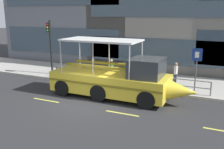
# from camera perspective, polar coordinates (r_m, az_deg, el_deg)

# --- Properties ---
(ground_plane) EXTENTS (120.00, 120.00, 0.00)m
(ground_plane) POSITION_cam_1_polar(r_m,az_deg,el_deg) (14.72, -5.25, -6.13)
(ground_plane) COLOR #2B2B2D
(sidewalk) EXTENTS (32.00, 4.80, 0.18)m
(sidewalk) POSITION_cam_1_polar(r_m,az_deg,el_deg) (19.53, 2.88, -0.78)
(sidewalk) COLOR #A8A59E
(sidewalk) RESTS_ON ground_plane
(curb_edge) EXTENTS (32.00, 0.18, 0.18)m
(curb_edge) POSITION_cam_1_polar(r_m,az_deg,el_deg) (17.32, -0.17, -2.67)
(curb_edge) COLOR #B2ADA3
(curb_edge) RESTS_ON ground_plane
(lane_centreline) EXTENTS (25.80, 0.12, 0.01)m
(lane_centreline) POSITION_cam_1_polar(r_m,az_deg,el_deg) (14.08, -6.85, -7.10)
(lane_centreline) COLOR #DBD64C
(lane_centreline) RESTS_ON ground_plane
(curb_guardrail) EXTENTS (11.13, 0.09, 0.87)m
(curb_guardrail) POSITION_cam_1_polar(r_m,az_deg,el_deg) (17.14, 2.67, -0.49)
(curb_guardrail) COLOR gray
(curb_guardrail) RESTS_ON sidewalk
(traffic_light_pole) EXTENTS (0.24, 0.46, 4.24)m
(traffic_light_pole) POSITION_cam_1_polar(r_m,az_deg,el_deg) (20.52, -13.68, 7.09)
(traffic_light_pole) COLOR black
(traffic_light_pole) RESTS_ON sidewalk
(parking_sign) EXTENTS (0.60, 0.12, 2.70)m
(parking_sign) POSITION_cam_1_polar(r_m,az_deg,el_deg) (16.32, 18.40, 2.55)
(parking_sign) COLOR #4C4F54
(parking_sign) RESTS_ON sidewalk
(duck_tour_boat) EXTENTS (8.84, 2.51, 3.45)m
(duck_tour_boat) POSITION_cam_1_polar(r_m,az_deg,el_deg) (15.12, 1.20, -1.19)
(duck_tour_boat) COLOR yellow
(duck_tour_boat) RESTS_ON ground_plane
(pedestrian_near_bow) EXTENTS (0.25, 0.44, 1.57)m
(pedestrian_near_bow) POSITION_cam_1_polar(r_m,az_deg,el_deg) (17.56, 14.07, 0.64)
(pedestrian_near_bow) COLOR #1E2338
(pedestrian_near_bow) RESTS_ON sidewalk
(pedestrian_mid_left) EXTENTS (0.31, 0.37, 1.55)m
(pedestrian_mid_left) POSITION_cam_1_polar(r_m,az_deg,el_deg) (18.03, 3.59, 1.33)
(pedestrian_mid_left) COLOR black
(pedestrian_mid_left) RESTS_ON sidewalk
(pedestrian_mid_right) EXTENTS (0.24, 0.44, 1.57)m
(pedestrian_mid_right) POSITION_cam_1_polar(r_m,az_deg,el_deg) (18.28, -0.16, 1.56)
(pedestrian_mid_right) COLOR black
(pedestrian_mid_right) RESTS_ON sidewalk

